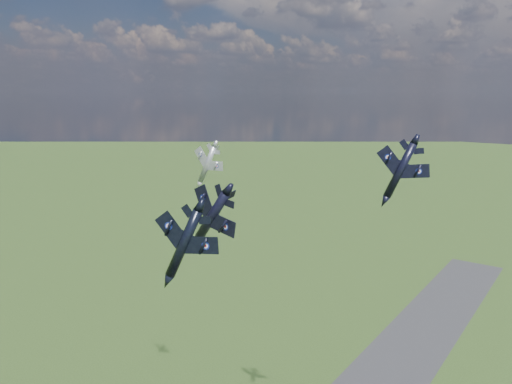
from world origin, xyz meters
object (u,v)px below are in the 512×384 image
Objects in this scene: jet_high_navy at (400,170)px; jet_left_silver at (207,164)px; jet_lead_navy at (211,218)px; jet_right_navy at (184,243)px.

jet_left_silver is (-41.46, -5.49, -1.74)m from jet_high_navy.
jet_lead_navy is at bearing -134.82° from jet_high_navy.
jet_high_navy is at bearing 4.04° from jet_left_silver.
jet_lead_navy is 37.06m from jet_high_navy.
jet_lead_navy is 16.82m from jet_right_navy.
jet_right_navy is 52.23m from jet_left_silver.
jet_high_navy is 41.86m from jet_left_silver.
jet_lead_navy reaches higher than jet_right_navy.
jet_high_navy is (17.77, 32.17, 4.79)m from jet_lead_navy.
jet_left_silver reaches higher than jet_right_navy.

